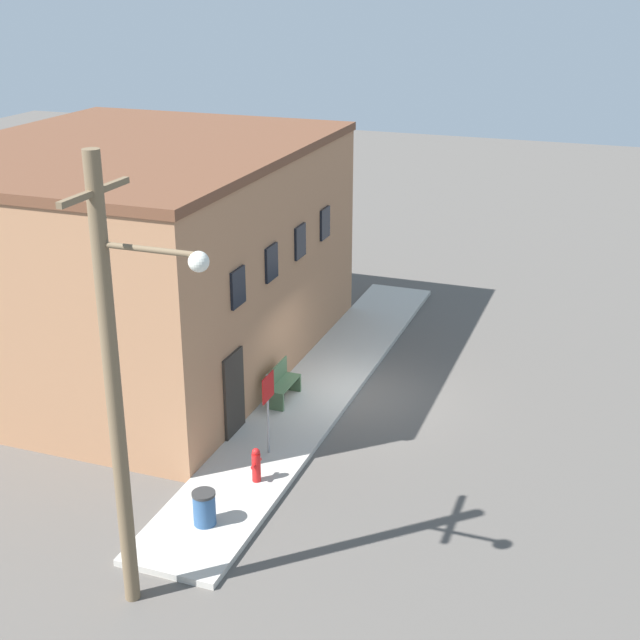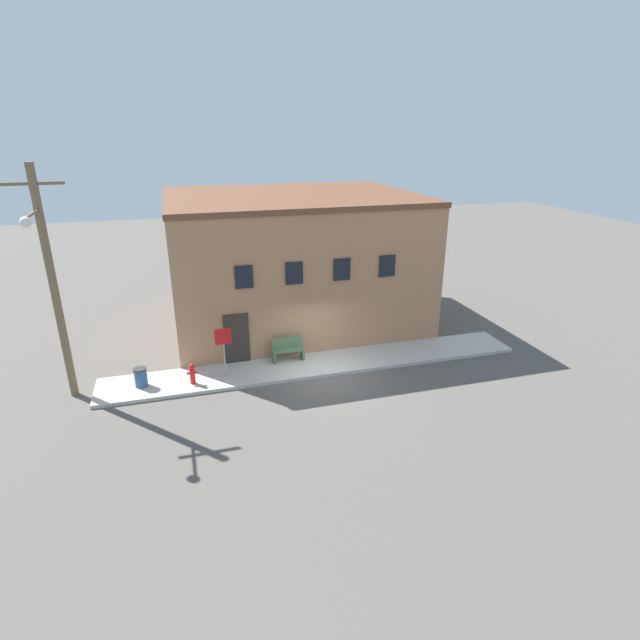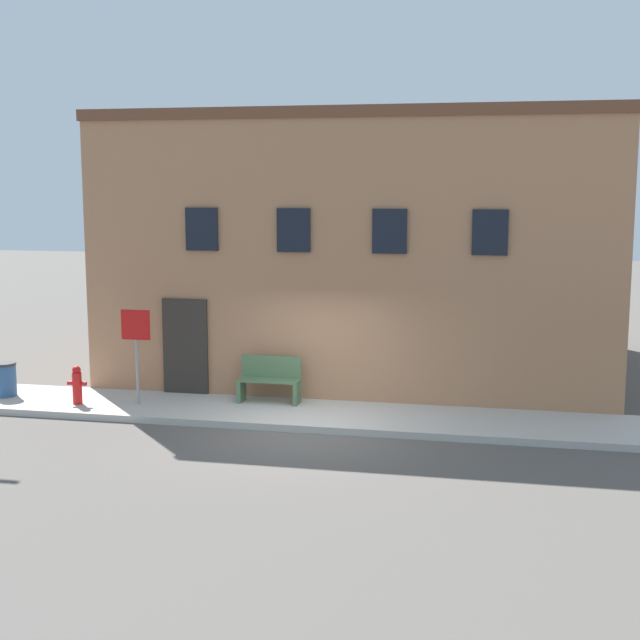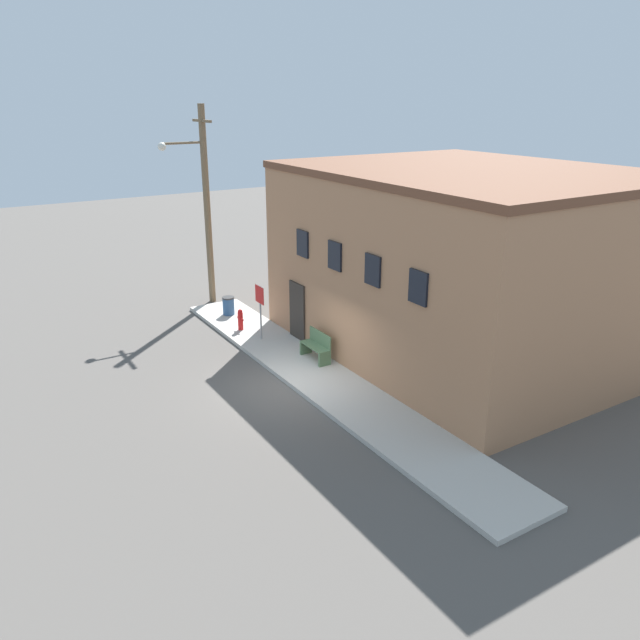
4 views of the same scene
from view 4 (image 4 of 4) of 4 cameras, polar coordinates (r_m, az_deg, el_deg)
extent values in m
plane|color=#56514C|center=(19.16, -2.84, -6.11)|extent=(80.00, 80.00, 0.00)
cube|color=#BCB7AD|center=(19.60, -0.15, -5.23)|extent=(16.89, 2.10, 0.14)
cube|color=#A87551|center=(21.71, 13.13, 4.92)|extent=(11.35, 9.17, 5.95)
cube|color=brown|center=(21.15, 13.79, 13.04)|extent=(11.45, 9.27, 0.24)
cube|color=black|center=(21.09, -1.59, 7.00)|extent=(0.70, 0.08, 0.90)
cube|color=black|center=(19.44, 1.37, 5.89)|extent=(0.70, 0.08, 0.90)
cube|color=black|center=(17.86, 4.86, 4.56)|extent=(0.70, 0.08, 0.90)
cube|color=black|center=(16.38, 8.98, 2.96)|extent=(0.70, 0.08, 0.90)
cube|color=#2D2823|center=(22.16, -2.08, 0.66)|extent=(1.00, 0.08, 2.20)
cylinder|color=red|center=(23.35, -7.28, -0.11)|extent=(0.19, 0.19, 0.67)
sphere|color=red|center=(23.22, -7.32, 0.77)|extent=(0.17, 0.17, 0.17)
cylinder|color=red|center=(23.44, -7.45, 0.23)|extent=(0.11, 0.09, 0.09)
cylinder|color=red|center=(23.18, -7.14, 0.01)|extent=(0.11, 0.09, 0.09)
cylinder|color=gray|center=(22.17, -5.45, 0.66)|extent=(0.06, 0.06, 1.97)
cube|color=red|center=(21.95, -5.56, 2.31)|extent=(0.62, 0.02, 0.62)
cube|color=#4C6B47|center=(21.07, -1.30, -2.50)|extent=(0.08, 0.44, 0.45)
cube|color=#4C6B47|center=(20.13, 0.43, -3.61)|extent=(0.08, 0.44, 0.45)
cube|color=#4C6B47|center=(20.50, -0.46, -2.41)|extent=(1.28, 0.44, 0.04)
cube|color=#4C6B47|center=(20.51, 0.02, -1.65)|extent=(1.28, 0.04, 0.46)
cylinder|color=#2D517F|center=(25.06, -8.36, 1.24)|extent=(0.46, 0.46, 0.67)
cylinder|color=#2D2D2D|center=(24.94, -8.41, 2.03)|extent=(0.48, 0.48, 0.06)
cylinder|color=brown|center=(26.40, -10.28, 10.09)|extent=(0.27, 0.27, 8.09)
cylinder|color=brown|center=(25.80, -12.44, 15.53)|extent=(0.10, 1.69, 0.10)
sphere|color=silver|center=(25.54, -14.26, 15.12)|extent=(0.32, 0.32, 0.32)
cube|color=brown|center=(26.05, -10.75, 17.46)|extent=(1.80, 0.10, 0.10)
camera|label=1|loc=(35.48, -30.83, 20.77)|focal=50.00mm
camera|label=2|loc=(21.77, -56.14, 13.18)|focal=28.00mm
camera|label=3|loc=(14.24, -61.67, -6.12)|focal=50.00mm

